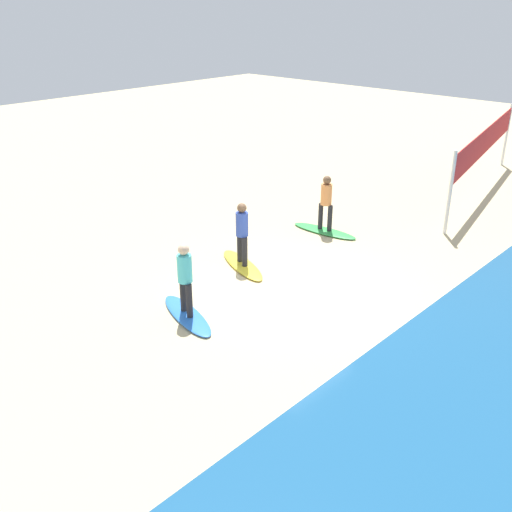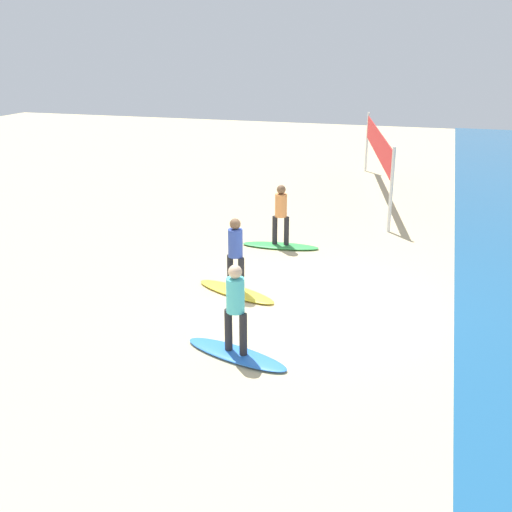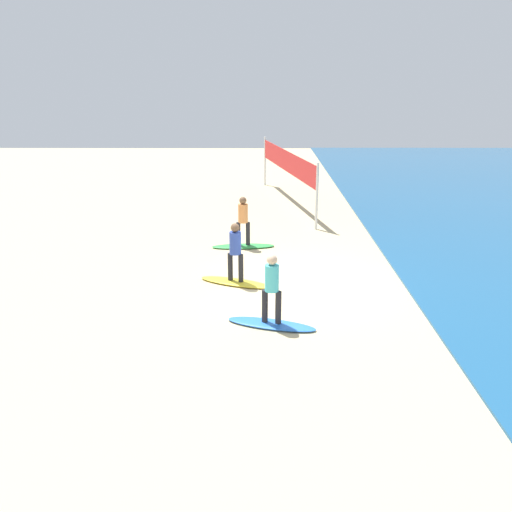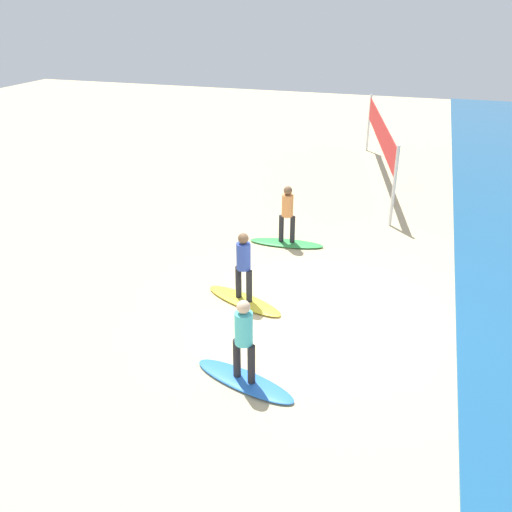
# 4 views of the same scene
# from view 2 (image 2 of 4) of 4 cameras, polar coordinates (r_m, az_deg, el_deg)

# --- Properties ---
(ground_plane) EXTENTS (60.00, 60.00, 0.00)m
(ground_plane) POSITION_cam_2_polar(r_m,az_deg,el_deg) (13.07, 4.91, -4.38)
(ground_plane) COLOR #CCB789
(surfboard_green) EXTENTS (0.74, 2.14, 0.09)m
(surfboard_green) POSITION_cam_2_polar(r_m,az_deg,el_deg) (16.48, 2.32, 0.98)
(surfboard_green) COLOR green
(surfboard_green) RESTS_ON ground
(surfer_green) EXTENTS (0.32, 0.46, 1.64)m
(surfer_green) POSITION_cam_2_polar(r_m,az_deg,el_deg) (16.19, 2.36, 4.31)
(surfer_green) COLOR #232328
(surfer_green) RESTS_ON surfboard_green
(surfboard_yellow) EXTENTS (1.30, 2.16, 0.09)m
(surfboard_yellow) POSITION_cam_2_polar(r_m,az_deg,el_deg) (13.46, -1.90, -3.36)
(surfboard_yellow) COLOR yellow
(surfboard_yellow) RESTS_ON ground
(surfer_yellow) EXTENTS (0.32, 0.44, 1.64)m
(surfer_yellow) POSITION_cam_2_polar(r_m,az_deg,el_deg) (13.11, -1.95, 0.63)
(surfer_yellow) COLOR #232328
(surfer_yellow) RESTS_ON surfboard_yellow
(surfboard_blue) EXTENTS (1.14, 2.17, 0.09)m
(surfboard_blue) POSITION_cam_2_polar(r_m,az_deg,el_deg) (10.88, -1.89, -9.22)
(surfboard_blue) COLOR blue
(surfboard_blue) RESTS_ON ground
(surfer_blue) EXTENTS (0.32, 0.45, 1.64)m
(surfer_blue) POSITION_cam_2_polar(r_m,az_deg,el_deg) (10.44, -1.95, -4.44)
(surfer_blue) COLOR #232328
(surfer_blue) RESTS_ON surfboard_blue
(volleyball_net) EXTENTS (8.91, 1.95, 2.50)m
(volleyball_net) POSITION_cam_2_polar(r_m,az_deg,el_deg) (22.25, 11.41, 10.10)
(volleyball_net) COLOR silver
(volleyball_net) RESTS_ON ground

